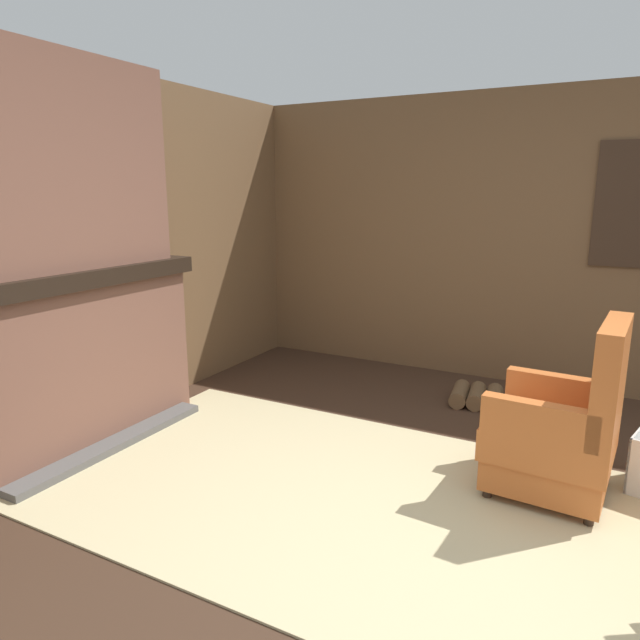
% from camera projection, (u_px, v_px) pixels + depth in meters
% --- Properties ---
extents(ground_plane, '(14.00, 14.00, 0.00)m').
position_uv_depth(ground_plane, '(452.00, 547.00, 2.76)').
color(ground_plane, '#3D281C').
extents(wood_panel_wall_left, '(0.06, 5.97, 2.52)m').
position_uv_depth(wood_panel_wall_left, '(52.00, 257.00, 3.72)').
color(wood_panel_wall_left, brown).
rests_on(wood_panel_wall_left, ground).
extents(wood_panel_wall_back, '(5.97, 0.09, 2.52)m').
position_uv_depth(wood_panel_wall_back, '(550.00, 241.00, 4.80)').
color(wood_panel_wall_back, brown).
rests_on(wood_panel_wall_back, ground).
extents(fireplace_hearth, '(0.53, 1.79, 1.20)m').
position_uv_depth(fireplace_hearth, '(83.00, 359.00, 3.78)').
color(fireplace_hearth, brown).
rests_on(fireplace_hearth, ground).
extents(chimney_breast, '(0.28, 1.49, 1.30)m').
position_uv_depth(chimney_breast, '(63.00, 164.00, 3.51)').
color(chimney_breast, brown).
rests_on(chimney_breast, fireplace_hearth).
extents(area_rug, '(4.04, 2.06, 0.01)m').
position_uv_depth(area_rug, '(383.00, 506.00, 3.11)').
color(area_rug, '#C6B789').
rests_on(area_rug, ground).
extents(armchair, '(0.69, 0.67, 1.03)m').
position_uv_depth(armchair, '(560.00, 434.00, 3.16)').
color(armchair, '#C6662D').
rests_on(armchair, ground).
extents(firewood_stack, '(0.45, 0.43, 0.13)m').
position_uv_depth(firewood_stack, '(477.00, 396.00, 4.60)').
color(firewood_stack, brown).
rests_on(firewood_stack, ground).
extents(storage_case, '(0.17, 0.23, 0.15)m').
position_uv_depth(storage_case, '(133.00, 250.00, 4.12)').
color(storage_case, brown).
rests_on(storage_case, fireplace_hearth).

